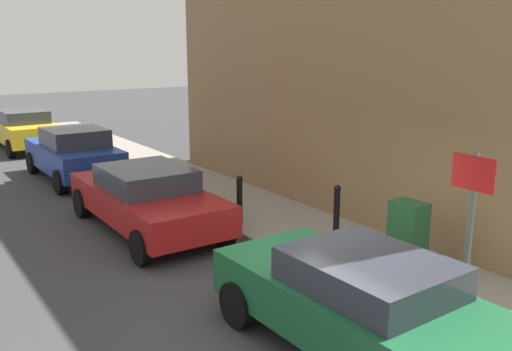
% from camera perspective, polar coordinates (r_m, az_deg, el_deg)
% --- Properties ---
extents(ground, '(80.00, 80.00, 0.00)m').
position_cam_1_polar(ground, '(8.23, 4.86, -13.76)').
color(ground, '#38383A').
extents(sidewalk, '(2.31, 30.00, 0.15)m').
position_cam_1_polar(sidewalk, '(13.93, -4.32, -1.96)').
color(sidewalk, gray).
rests_on(sidewalk, ground).
extents(corner_building, '(6.85, 11.46, 9.15)m').
position_cam_1_polar(corner_building, '(14.68, 16.35, 16.07)').
color(corner_building, olive).
rests_on(corner_building, ground).
extents(car_green, '(1.85, 4.31, 1.34)m').
position_cam_1_polar(car_green, '(6.89, 11.39, -13.08)').
color(car_green, '#195933').
rests_on(car_green, ground).
extents(car_red, '(1.91, 4.44, 1.34)m').
position_cam_1_polar(car_red, '(11.52, -11.18, -2.23)').
color(car_red, maroon).
rests_on(car_red, ground).
extents(car_blue, '(1.84, 3.97, 1.49)m').
position_cam_1_polar(car_blue, '(16.41, -18.24, 2.21)').
color(car_blue, navy).
rests_on(car_blue, ground).
extents(car_yellow, '(1.81, 4.09, 1.44)m').
position_cam_1_polar(car_yellow, '(21.90, -22.78, 4.45)').
color(car_yellow, gold).
rests_on(car_yellow, ground).
extents(utility_cabinet, '(0.46, 0.61, 1.15)m').
position_cam_1_polar(utility_cabinet, '(9.34, 15.31, -6.29)').
color(utility_cabinet, '#1E4C28').
rests_on(utility_cabinet, sidewalk).
extents(bollard_near_cabinet, '(0.14, 0.14, 1.04)m').
position_cam_1_polar(bollard_near_cabinet, '(10.56, 8.30, -3.53)').
color(bollard_near_cabinet, black).
rests_on(bollard_near_cabinet, sidewalk).
extents(bollard_far_kerb, '(0.14, 0.14, 1.04)m').
position_cam_1_polar(bollard_far_kerb, '(11.19, -1.70, -2.42)').
color(bollard_far_kerb, black).
rests_on(bollard_far_kerb, sidewalk).
extents(street_sign, '(0.08, 0.60, 2.30)m').
position_cam_1_polar(street_sign, '(7.49, 21.20, -3.75)').
color(street_sign, '#59595B').
rests_on(street_sign, sidewalk).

